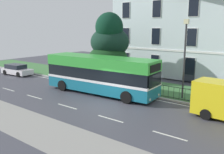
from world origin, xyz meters
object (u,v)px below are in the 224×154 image
at_px(georgian_townhouse, 208,26).
at_px(evergreen_tree, 110,53).
at_px(street_lamp_post, 185,54).
at_px(litter_bin, 207,95).
at_px(parked_hatchback_01, 17,70).
at_px(single_decker_bus, 100,74).

xyz_separation_m(georgian_townhouse, evergreen_tree, (-6.79, -9.29, -2.65)).
xyz_separation_m(street_lamp_post, litter_bin, (1.87, 0.06, -2.98)).
bearing_deg(georgian_townhouse, litter_bin, -71.21).
xyz_separation_m(georgian_townhouse, street_lamp_post, (1.80, -10.83, -2.05)).
bearing_deg(parked_hatchback_01, litter_bin, 1.88).
bearing_deg(litter_bin, parked_hatchback_01, -173.56).
height_order(street_lamp_post, litter_bin, street_lamp_post).
distance_m(parked_hatchback_01, litter_bin, 21.69).
distance_m(georgian_townhouse, evergreen_tree, 11.80).
relative_size(parked_hatchback_01, litter_bin, 3.67).
distance_m(evergreen_tree, single_decker_bus, 4.92).
bearing_deg(parked_hatchback_01, georgian_townhouse, 31.88).
distance_m(georgian_townhouse, parked_hatchback_01, 22.82).
bearing_deg(street_lamp_post, georgian_townhouse, 99.43).
relative_size(single_decker_bus, parked_hatchback_01, 2.53).
relative_size(street_lamp_post, litter_bin, 5.47).
bearing_deg(georgian_townhouse, evergreen_tree, -126.17).
distance_m(single_decker_bus, litter_bin, 8.68).
xyz_separation_m(georgian_townhouse, parked_hatchback_01, (-17.89, -13.21, -5.10)).
relative_size(parked_hatchback_01, street_lamp_post, 0.67).
distance_m(street_lamp_post, litter_bin, 3.52).
xyz_separation_m(single_decker_bus, parked_hatchback_01, (-13.36, 0.23, -1.07)).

